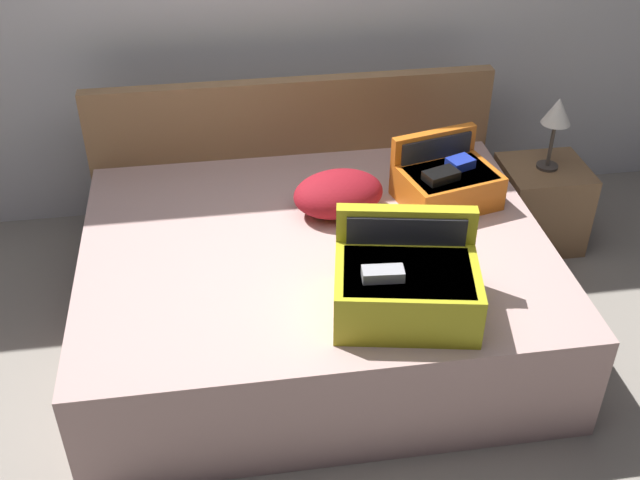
{
  "coord_description": "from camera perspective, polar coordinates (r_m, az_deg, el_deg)",
  "views": [
    {
      "loc": [
        -0.4,
        -2.38,
        2.51
      ],
      "look_at": [
        0.0,
        0.28,
        0.61
      ],
      "focal_mm": 43.44,
      "sensor_mm": 36.0,
      "label": 1
    }
  ],
  "objects": [
    {
      "name": "hard_case_large",
      "position": [
        3.01,
        6.34,
        -3.27
      ],
      "size": [
        0.62,
        0.52,
        0.37
      ],
      "rotation": [
        0.0,
        0.0,
        -0.19
      ],
      "color": "gold",
      "rests_on": "bed"
    },
    {
      "name": "pillow_near_headboard",
      "position": [
        3.61,
        1.36,
        3.44
      ],
      "size": [
        0.48,
        0.39,
        0.19
      ],
      "primitive_type": "ellipsoid",
      "rotation": [
        0.0,
        0.0,
        0.18
      ],
      "color": "maroon",
      "rests_on": "bed"
    },
    {
      "name": "headboard",
      "position": [
        4.19,
        -2.0,
        5.92
      ],
      "size": [
        2.12,
        0.08,
        0.92
      ],
      "primitive_type": "cube",
      "color": "olive",
      "rests_on": "ground"
    },
    {
      "name": "bed",
      "position": [
        3.6,
        -0.29,
        -3.55
      ],
      "size": [
        2.08,
        1.63,
        0.51
      ],
      "primitive_type": "cube",
      "color": "#BC9993",
      "rests_on": "ground"
    },
    {
      "name": "nightstand",
      "position": [
        4.4,
        15.87,
        2.52
      ],
      "size": [
        0.44,
        0.4,
        0.47
      ],
      "primitive_type": "cube",
      "color": "olive",
      "rests_on": "ground"
    },
    {
      "name": "table_lamp",
      "position": [
        4.14,
        17.05,
        8.8
      ],
      "size": [
        0.15,
        0.15,
        0.4
      ],
      "color": "#3F3833",
      "rests_on": "nightstand"
    },
    {
      "name": "ground_plane",
      "position": [
        3.48,
        0.69,
        -10.94
      ],
      "size": [
        12.0,
        12.0,
        0.0
      ],
      "primitive_type": "plane",
      "color": "gray"
    },
    {
      "name": "hard_case_medium",
      "position": [
        3.73,
        9.31,
        4.25
      ],
      "size": [
        0.51,
        0.44,
        0.3
      ],
      "rotation": [
        0.0,
        0.0,
        0.24
      ],
      "color": "#D16619",
      "rests_on": "bed"
    }
  ]
}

